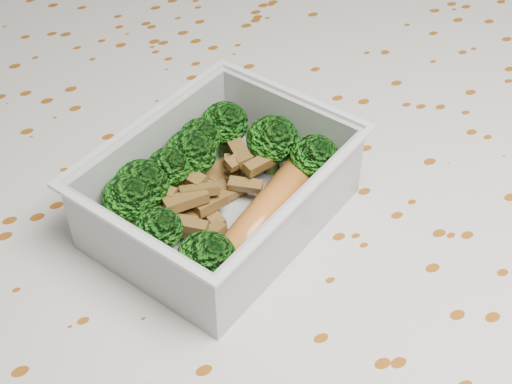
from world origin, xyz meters
name	(u,v)px	position (x,y,z in m)	size (l,w,h in m)	color
dining_table	(255,310)	(0.00, 0.00, 0.67)	(1.40, 0.90, 0.75)	brown
tablecloth	(255,265)	(0.00, 0.00, 0.72)	(1.46, 0.96, 0.19)	silver
lunch_container	(221,197)	(-0.02, 0.02, 0.78)	(0.20, 0.18, 0.06)	silver
broccoli_florets	(205,174)	(-0.02, 0.03, 0.79)	(0.15, 0.14, 0.04)	#608C3F
meat_pile	(205,193)	(-0.02, 0.03, 0.77)	(0.10, 0.07, 0.03)	olive
sausage	(266,215)	(0.00, -0.01, 0.78)	(0.12, 0.08, 0.02)	#BD6626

